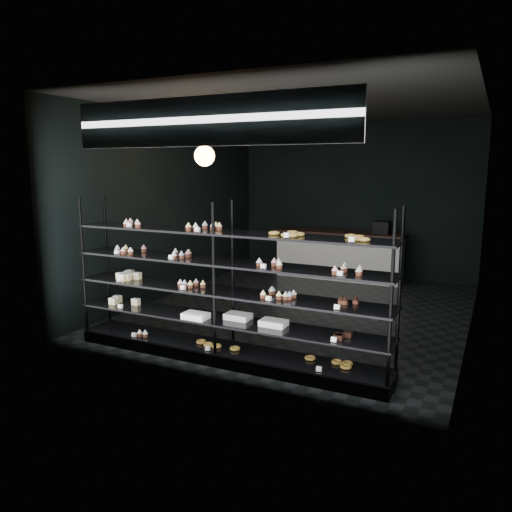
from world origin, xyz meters
name	(u,v)px	position (x,y,z in m)	size (l,w,h in m)	color
room	(304,211)	(0.00, 0.00, 1.60)	(5.01, 6.01, 3.20)	black
display_shelf	(223,310)	(-0.09, -2.45, 0.63)	(4.00, 0.50, 1.91)	black
signage	(204,121)	(0.00, -2.93, 2.75)	(3.30, 0.05, 0.50)	#0B1738
pendant_lamp	(205,156)	(-1.23, -0.96, 2.45)	(0.30, 0.30, 0.88)	black
service_counter	(339,254)	(-0.15, 2.50, 0.50)	(2.64, 0.65, 1.23)	silver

